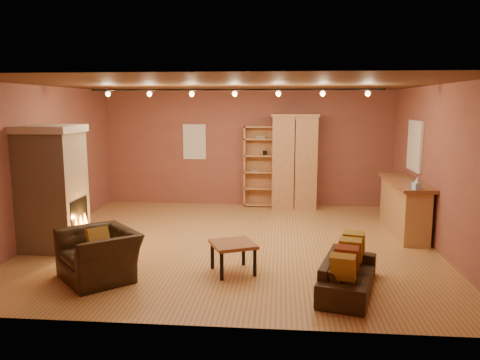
# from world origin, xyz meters

# --- Properties ---
(floor) EXTENTS (7.00, 7.00, 0.00)m
(floor) POSITION_xyz_m (0.00, 0.00, 0.00)
(floor) COLOR #9D6D37
(floor) RESTS_ON ground
(ceiling) EXTENTS (7.00, 7.00, 0.00)m
(ceiling) POSITION_xyz_m (0.00, 0.00, 2.80)
(ceiling) COLOR #56351B
(ceiling) RESTS_ON back_wall
(back_wall) EXTENTS (7.00, 0.02, 2.80)m
(back_wall) POSITION_xyz_m (0.00, 3.25, 1.40)
(back_wall) COLOR brown
(back_wall) RESTS_ON floor
(left_wall) EXTENTS (0.02, 6.50, 2.80)m
(left_wall) POSITION_xyz_m (-3.50, 0.00, 1.40)
(left_wall) COLOR brown
(left_wall) RESTS_ON floor
(right_wall) EXTENTS (0.02, 6.50, 2.80)m
(right_wall) POSITION_xyz_m (3.50, 0.00, 1.40)
(right_wall) COLOR brown
(right_wall) RESTS_ON floor
(fireplace) EXTENTS (1.01, 0.98, 2.12)m
(fireplace) POSITION_xyz_m (-3.04, -0.60, 1.06)
(fireplace) COLOR tan
(fireplace) RESTS_ON floor
(back_window) EXTENTS (0.56, 0.04, 0.86)m
(back_window) POSITION_xyz_m (-1.30, 3.23, 1.55)
(back_window) COLOR white
(back_window) RESTS_ON back_wall
(bookcase) EXTENTS (0.80, 0.31, 1.95)m
(bookcase) POSITION_xyz_m (0.33, 3.15, 0.99)
(bookcase) COLOR tan
(bookcase) RESTS_ON floor
(armoire) EXTENTS (1.10, 0.63, 2.24)m
(armoire) POSITION_xyz_m (1.15, 2.97, 1.12)
(armoire) COLOR tan
(armoire) RESTS_ON floor
(bar_counter) EXTENTS (0.58, 2.14, 1.02)m
(bar_counter) POSITION_xyz_m (3.20, 0.93, 0.52)
(bar_counter) COLOR tan
(bar_counter) RESTS_ON floor
(tissue_box) EXTENTS (0.16, 0.16, 0.23)m
(tissue_box) POSITION_xyz_m (3.15, -0.02, 1.12)
(tissue_box) COLOR #95C6EE
(tissue_box) RESTS_ON bar_counter
(right_window) EXTENTS (0.05, 0.90, 1.00)m
(right_window) POSITION_xyz_m (3.47, 1.40, 1.65)
(right_window) COLOR white
(right_window) RESTS_ON right_wall
(loveseat) EXTENTS (0.85, 1.63, 0.69)m
(loveseat) POSITION_xyz_m (1.74, -2.07, 0.33)
(loveseat) COLOR black
(loveseat) RESTS_ON floor
(armchair) EXTENTS (1.24, 1.26, 0.94)m
(armchair) POSITION_xyz_m (-1.73, -1.93, 0.47)
(armchair) COLOR black
(armchair) RESTS_ON floor
(coffee_table) EXTENTS (0.79, 0.79, 0.45)m
(coffee_table) POSITION_xyz_m (0.14, -1.52, 0.39)
(coffee_table) COLOR brown
(coffee_table) RESTS_ON floor
(track_rail) EXTENTS (5.20, 0.09, 0.13)m
(track_rail) POSITION_xyz_m (0.00, 0.20, 2.68)
(track_rail) COLOR black
(track_rail) RESTS_ON ceiling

